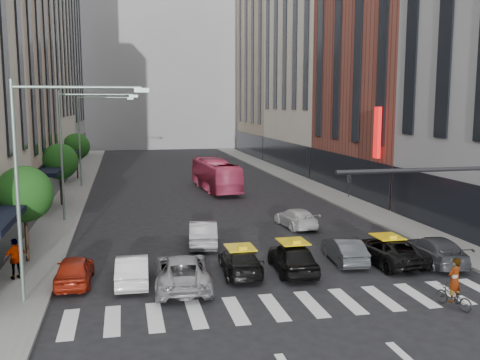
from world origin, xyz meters
TOP-DOWN VIEW (x-y plane):
  - ground at (0.00, 0.00)m, footprint 160.00×160.00m
  - sidewalk_left at (-11.50, 30.00)m, footprint 3.00×96.00m
  - sidewalk_right at (11.50, 30.00)m, footprint 3.00×96.00m
  - building_left_c at (-17.00, 46.00)m, footprint 8.00×20.00m
  - building_left_d at (-17.00, 65.00)m, footprint 8.00×18.00m
  - building_right_b at (17.00, 27.00)m, footprint 8.00×18.00m
  - building_right_c at (17.00, 46.00)m, footprint 8.00×20.00m
  - building_right_d at (17.00, 65.00)m, footprint 8.00×18.00m
  - building_far at (0.00, 85.00)m, footprint 30.00×10.00m
  - tree_near at (-11.80, 10.00)m, footprint 2.88×2.88m
  - tree_mid at (-11.80, 26.00)m, footprint 2.88×2.88m
  - tree_far at (-11.80, 42.00)m, footprint 2.88×2.88m
  - streetlamp_near at (-10.04, 4.00)m, footprint 5.38×0.25m
  - streetlamp_mid at (-10.04, 20.00)m, footprint 5.38×0.25m
  - streetlamp_far at (-10.04, 36.00)m, footprint 5.38×0.25m
  - liberty_sign at (12.60, 20.00)m, footprint 0.30×0.70m
  - car_red at (-9.16, 6.17)m, footprint 1.67×3.98m
  - car_white_front at (-6.56, 5.69)m, footprint 1.58×4.17m
  - car_silver at (-4.38, 4.79)m, footprint 2.70×5.37m
  - taxi_left at (-1.41, 6.05)m, footprint 2.09×4.54m
  - taxi_center at (1.14, 5.71)m, footprint 2.07×4.58m
  - car_grey_mid at (4.30, 6.75)m, footprint 1.72×4.09m
  - taxi_right at (6.40, 6.14)m, footprint 2.71×5.18m
  - car_grey_curb at (8.78, 5.61)m, footprint 2.41×4.99m
  - car_row2_left at (-2.40, 11.63)m, footprint 2.16×4.66m
  - car_row2_right at (4.38, 14.99)m, footprint 2.14×4.52m
  - bus at (1.75, 31.46)m, footprint 3.27×10.70m
  - motorcycle at (6.09, -0.10)m, footprint 1.10×1.83m
  - rider at (6.09, -0.10)m, footprint 0.77×0.62m
  - pedestrian_far at (-11.82, 7.09)m, footprint 1.21×0.95m

SIDE VIEW (x-z plane):
  - ground at x=0.00m, z-range 0.00..0.00m
  - sidewalk_left at x=-11.50m, z-range 0.00..0.15m
  - sidewalk_right at x=11.50m, z-range 0.00..0.15m
  - motorcycle at x=6.09m, z-range 0.00..0.91m
  - car_row2_right at x=4.38m, z-range 0.00..1.27m
  - taxi_left at x=-1.41m, z-range 0.00..1.29m
  - car_grey_mid at x=4.30m, z-range 0.00..1.32m
  - car_red at x=-9.16m, z-range 0.00..1.35m
  - car_white_front at x=-6.56m, z-range 0.00..1.36m
  - taxi_right at x=6.40m, z-range 0.00..1.39m
  - car_grey_curb at x=8.78m, z-range 0.00..1.40m
  - car_silver at x=-4.38m, z-range 0.00..1.46m
  - car_row2_left at x=-2.40m, z-range 0.00..1.48m
  - taxi_center at x=1.14m, z-range 0.00..1.53m
  - pedestrian_far at x=-11.82m, z-range 0.15..2.06m
  - bus at x=1.75m, z-range 0.00..2.94m
  - rider at x=6.09m, z-range 0.91..2.74m
  - tree_near at x=-11.80m, z-range 1.18..6.13m
  - tree_mid at x=-11.80m, z-range 1.18..6.13m
  - tree_far at x=-11.80m, z-range 1.18..6.13m
  - streetlamp_near at x=-10.04m, z-range 1.40..10.40m
  - streetlamp_mid at x=-10.04m, z-range 1.40..10.40m
  - streetlamp_far at x=-10.04m, z-range 1.40..10.40m
  - liberty_sign at x=12.60m, z-range 4.00..8.00m
  - building_right_b at x=17.00m, z-range 0.00..26.00m
  - building_right_d at x=17.00m, z-range 0.00..28.00m
  - building_left_d at x=-17.00m, z-range 0.00..30.00m
  - building_left_c at x=-17.00m, z-range 0.00..36.00m
  - building_far at x=0.00m, z-range 0.00..36.00m
  - building_right_c at x=17.00m, z-range 0.00..40.00m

